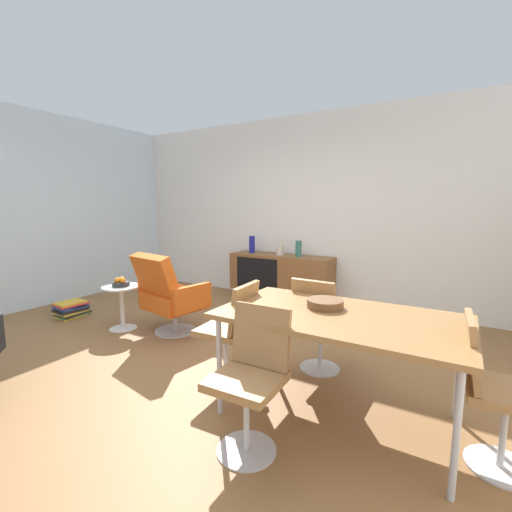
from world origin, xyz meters
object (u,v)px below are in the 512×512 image
at_px(fruit_bowl, 121,283).
at_px(sideboard, 280,273).
at_px(dining_chair_far_end, 495,387).
at_px(dining_chair_front_left, 252,373).
at_px(magazine_stack, 71,309).
at_px(vase_ceramic_small, 299,249).
at_px(lounge_chair_red, 169,294).
at_px(dining_chair_back_left, 318,321).
at_px(dining_table, 339,320).
at_px(wooden_bowl_on_table, 325,304).
at_px(vase_sculptural_dark, 280,249).
at_px(vase_cobalt, 252,244).
at_px(dining_chair_near_window, 231,329).
at_px(side_table_round, 122,302).

bearing_deg(fruit_bowl, sideboard, 62.08).
bearing_deg(dining_chair_far_end, dining_chair_front_left, -155.87).
height_order(fruit_bowl, magazine_stack, fruit_bowl).
distance_m(vase_ceramic_small, lounge_chair_red, 2.06).
bearing_deg(fruit_bowl, dining_chair_back_left, 3.63).
bearing_deg(dining_table, dining_chair_back_left, 122.22).
distance_m(dining_chair_front_left, fruit_bowl, 2.60).
xyz_separation_m(fruit_bowl, magazine_stack, (-0.97, -0.05, -0.46)).
bearing_deg(dining_chair_back_left, wooden_bowl_on_table, -64.70).
bearing_deg(fruit_bowl, vase_sculptural_dark, 62.32).
height_order(vase_cobalt, dining_chair_near_window, vase_cobalt).
bearing_deg(sideboard, side_table_round, -117.91).
bearing_deg(vase_cobalt, dining_chair_far_end, -38.61).
xyz_separation_m(vase_sculptural_dark, wooden_bowl_on_table, (1.55, -2.36, -0.04)).
bearing_deg(side_table_round, lounge_chair_red, 16.36).
bearing_deg(dining_chair_near_window, magazine_stack, 172.94).
height_order(vase_cobalt, fruit_bowl, vase_cobalt).
relative_size(vase_cobalt, dining_table, 0.17).
bearing_deg(dining_chair_back_left, fruit_bowl, -176.37).
relative_size(vase_sculptural_dark, dining_chair_back_left, 0.33).
bearing_deg(vase_cobalt, vase_sculptural_dark, 0.00).
relative_size(dining_table, wooden_bowl_on_table, 6.15).
distance_m(sideboard, wooden_bowl_on_table, 2.84).
bearing_deg(vase_cobalt, magazine_stack, -126.34).
bearing_deg(dining_chair_front_left, sideboard, 113.75).
distance_m(dining_table, magazine_stack, 3.80).
relative_size(sideboard, dining_chair_front_left, 1.87).
bearing_deg(vase_ceramic_small, dining_chair_far_end, -47.24).
relative_size(dining_chair_back_left, lounge_chair_red, 0.90).
relative_size(wooden_bowl_on_table, side_table_round, 0.50).
relative_size(vase_sculptural_dark, fruit_bowl, 1.41).
relative_size(vase_ceramic_small, wooden_bowl_on_table, 0.90).
relative_size(side_table_round, fruit_bowl, 2.60).
bearing_deg(side_table_round, dining_chair_front_left, -21.83).
bearing_deg(dining_chair_near_window, side_table_round, 167.86).
bearing_deg(dining_chair_back_left, dining_chair_front_left, -89.98).
height_order(dining_chair_near_window, magazine_stack, dining_chair_near_window).
bearing_deg(lounge_chair_red, vase_sculptural_dark, 75.90).
xyz_separation_m(sideboard, dining_table, (1.68, -2.45, 0.26)).
relative_size(sideboard, dining_chair_back_left, 1.87).
relative_size(dining_chair_far_end, dining_chair_front_left, 1.00).
height_order(sideboard, dining_chair_front_left, dining_chair_front_left).
relative_size(vase_ceramic_small, dining_chair_far_end, 0.27).
height_order(wooden_bowl_on_table, fruit_bowl, wooden_bowl_on_table).
relative_size(wooden_bowl_on_table, fruit_bowl, 1.30).
relative_size(vase_cobalt, vase_sculptural_dark, 0.95).
height_order(dining_chair_front_left, magazine_stack, dining_chair_front_left).
bearing_deg(dining_chair_near_window, sideboard, 107.84).
relative_size(dining_table, side_table_round, 3.08).
height_order(dining_chair_back_left, lounge_chair_red, lounge_chair_red).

